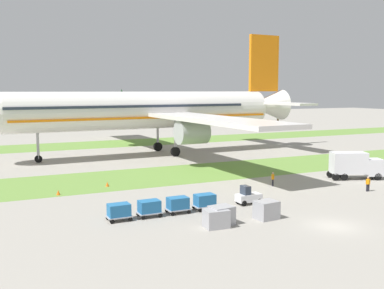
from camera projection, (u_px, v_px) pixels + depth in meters
ground_plane at (334, 226)px, 38.80m from camera, size 400.00×400.00×0.00m
grass_strip_near at (195, 173)px, 64.03m from camera, size 320.00×13.61×0.01m
grass_strip_far at (119, 143)px, 99.31m from camera, size 320.00×13.61×0.01m
airliner at (154, 110)px, 81.16m from camera, size 57.96×71.50×22.79m
baggage_tug at (248, 196)px, 46.26m from camera, size 2.61×1.33×1.97m
cargo_dolly_lead at (205, 201)px, 44.09m from camera, size 2.22×1.52×1.55m
cargo_dolly_second at (178, 204)px, 42.85m from camera, size 2.22×1.52×1.55m
cargo_dolly_third at (149, 207)px, 41.61m from camera, size 2.22×1.52×1.55m
cargo_dolly_fourth at (119, 211)px, 40.36m from camera, size 2.22×1.52×1.55m
catering_truck at (355, 164)px, 59.28m from camera, size 7.31×4.78×3.58m
ground_crew_marshaller at (368, 183)px, 52.09m from camera, size 0.54×0.36×1.74m
ground_crew_loader at (273, 178)px, 54.99m from camera, size 0.40×0.44×1.74m
uld_container_0 at (216, 218)px, 38.42m from camera, size 2.11×1.73×1.57m
uld_container_1 at (266, 210)px, 40.95m from camera, size 2.17×1.82×1.67m
uld_container_2 at (221, 215)px, 39.19m from camera, size 2.18×1.83×1.65m
taxiway_marker_0 at (58, 192)px, 50.38m from camera, size 0.44×0.44×0.57m
taxiway_marker_1 at (348, 166)px, 67.93m from camera, size 0.44×0.44×0.59m
taxiway_marker_2 at (107, 184)px, 54.86m from camera, size 0.44×0.44×0.56m
distant_tree_line at (98, 107)px, 136.43m from camera, size 146.46×10.45×12.14m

